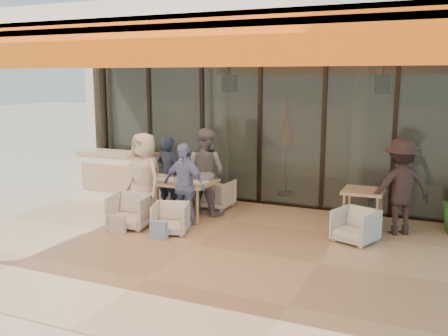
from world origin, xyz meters
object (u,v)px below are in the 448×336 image
object	(u,v)px
chair_near_right	(171,217)
standing_woman	(400,187)
side_chair	(355,224)
chair_near_left	(130,210)
diner_navy	(169,173)
diner_cream	(144,178)
host_counter	(117,174)
diner_periwinkle	(184,185)
chair_far_left	(181,188)
chair_far_right	(216,193)
side_table	(363,196)
dining_table	(176,183)
diner_grey	(206,172)

from	to	relation	value
chair_near_right	standing_woman	size ratio (longest dim) A/B	0.36
side_chair	chair_near_left	bearing A→B (deg)	-147.18
chair_near_left	side_chair	world-z (taller)	chair_near_left
diner_navy	standing_woman	distance (m)	4.48
diner_cream	standing_woman	size ratio (longest dim) A/B	1.00
diner_navy	host_counter	bearing A→B (deg)	-13.16
chair_near_right	diner_navy	bearing A→B (deg)	103.09
chair_near_right	standing_woman	xyz separation A→B (m)	(3.63, 1.56, 0.54)
chair_near_right	diner_periwinkle	distance (m)	0.68
host_counter	chair_far_left	xyz separation A→B (m)	(1.62, 0.01, -0.18)
standing_woman	chair_near_right	bearing A→B (deg)	-6.34
chair_far_left	diner_cream	distance (m)	1.48
chair_far_right	diner_cream	world-z (taller)	diner_cream
diner_cream	side_table	size ratio (longest dim) A/B	2.27
chair_far_left	side_chair	distance (m)	4.02
side_table	standing_woman	xyz separation A→B (m)	(0.61, 0.01, 0.21)
dining_table	chair_far_right	distance (m)	1.09
diner_cream	side_table	world-z (taller)	diner_cream
chair_near_right	diner_periwinkle	bearing A→B (deg)	72.13
standing_woman	chair_near_left	bearing A→B (deg)	-10.36
diner_grey	side_chair	size ratio (longest dim) A/B	2.72
chair_near_left	diner_cream	distance (m)	0.71
host_counter	side_chair	xyz separation A→B (m)	(5.49, -1.08, -0.21)
host_counter	diner_periwinkle	size ratio (longest dim) A/B	1.20
diner_navy	diner_cream	world-z (taller)	diner_cream
chair_far_right	side_table	distance (m)	3.06
chair_near_left	diner_periwinkle	distance (m)	1.07
host_counter	dining_table	distance (m)	2.24
host_counter	standing_woman	xyz separation A→B (m)	(6.10, -0.32, 0.32)
dining_table	diner_grey	size ratio (longest dim) A/B	0.87
host_counter	diner_grey	world-z (taller)	diner_grey
side_chair	dining_table	bearing A→B (deg)	-161.47
chair_far_left	host_counter	bearing A→B (deg)	-3.17
diner_navy	diner_grey	xyz separation A→B (m)	(0.84, 0.00, 0.10)
diner_navy	diner_cream	xyz separation A→B (m)	(0.00, -0.90, 0.08)
standing_woman	side_chair	bearing A→B (deg)	21.50
side_chair	chair_far_left	bearing A→B (deg)	-174.78
host_counter	chair_near_left	bearing A→B (deg)	-49.31
side_table	chair_near_right	bearing A→B (deg)	-152.74
diner_grey	chair_near_right	bearing A→B (deg)	99.95
chair_near_left	side_table	xyz separation A→B (m)	(3.86, 1.56, 0.29)
chair_near_left	side_table	bearing A→B (deg)	12.03
diner_cream	standing_woman	bearing A→B (deg)	32.70
chair_far_left	chair_near_left	xyz separation A→B (m)	(0.00, -1.90, -0.00)
chair_far_left	diner_navy	xyz separation A→B (m)	(0.00, -0.50, 0.41)
dining_table	chair_far_left	bearing A→B (deg)	113.59
side_table	chair_near_left	bearing A→B (deg)	-158.04
chair_far_right	diner_navy	size ratio (longest dim) A/B	0.44
side_table	diner_grey	bearing A→B (deg)	-177.01
host_counter	chair_far_left	bearing A→B (deg)	0.41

